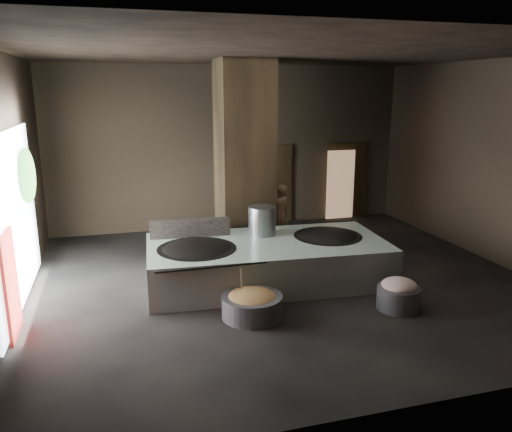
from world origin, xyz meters
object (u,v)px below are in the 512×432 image
object	(u,v)px
wok_right	(328,240)
veg_basin	(252,306)
wok_left	(197,253)
stock_pot	(262,221)
hearth_platform	(267,261)
cook	(280,215)
meat_basin	(398,298)

from	to	relation	value
wok_right	veg_basin	world-z (taller)	wok_right
wok_left	stock_pot	distance (m)	1.66
hearth_platform	wok_left	distance (m)	1.49
hearth_platform	wok_right	world-z (taller)	wok_right
wok_right	stock_pot	bearing A→B (deg)	158.96
wok_left	wok_right	xyz separation A→B (m)	(2.80, 0.10, 0.00)
wok_right	stock_pot	size ratio (longest dim) A/B	2.25
wok_left	cook	bearing A→B (deg)	42.84
stock_pot	cook	bearing A→B (deg)	60.11
hearth_platform	veg_basin	xyz separation A→B (m)	(-0.75, -1.54, -0.22)
wok_right	stock_pot	xyz separation A→B (m)	(-1.30, 0.50, 0.38)
hearth_platform	meat_basin	xyz separation A→B (m)	(1.86, -1.95, -0.21)
hearth_platform	veg_basin	size ratio (longest dim) A/B	4.53
wok_left	wok_right	bearing A→B (deg)	2.05
wok_right	cook	world-z (taller)	cook
wok_right	cook	distance (m)	2.22
wok_left	cook	world-z (taller)	cook
wok_left	meat_basin	bearing A→B (deg)	-29.84
hearth_platform	cook	bearing A→B (deg)	69.26
hearth_platform	meat_basin	distance (m)	2.70
stock_pot	veg_basin	size ratio (longest dim) A/B	0.59
veg_basin	meat_basin	size ratio (longest dim) A/B	1.40
wok_left	wok_right	world-z (taller)	wok_left
wok_left	stock_pot	world-z (taller)	stock_pot
wok_left	meat_basin	size ratio (longest dim) A/B	2.00
wok_left	meat_basin	world-z (taller)	wok_left
cook	hearth_platform	bearing A→B (deg)	37.09
cook	meat_basin	distance (m)	4.31
wok_right	cook	size ratio (longest dim) A/B	0.90
stock_pot	cook	size ratio (longest dim) A/B	0.40
meat_basin	hearth_platform	bearing A→B (deg)	133.65
stock_pot	meat_basin	world-z (taller)	stock_pot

